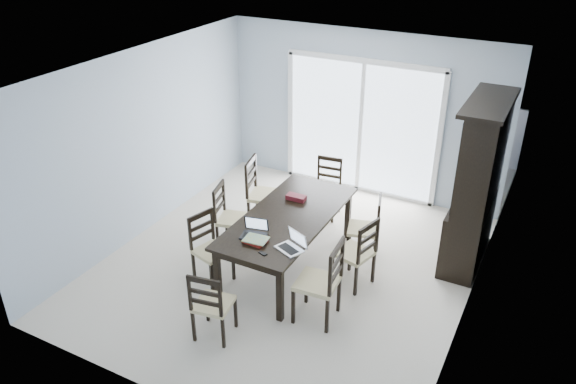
# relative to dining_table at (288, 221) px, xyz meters

# --- Properties ---
(floor) EXTENTS (5.00, 5.00, 0.00)m
(floor) POSITION_rel_dining_table_xyz_m (0.00, 0.00, -0.67)
(floor) COLOR beige
(floor) RESTS_ON ground
(ceiling) EXTENTS (5.00, 5.00, 0.00)m
(ceiling) POSITION_rel_dining_table_xyz_m (0.00, 0.00, 1.93)
(ceiling) COLOR white
(ceiling) RESTS_ON back_wall
(back_wall) EXTENTS (4.50, 0.02, 2.60)m
(back_wall) POSITION_rel_dining_table_xyz_m (0.00, 2.50, 0.63)
(back_wall) COLOR #A3B3C3
(back_wall) RESTS_ON floor
(wall_left) EXTENTS (0.02, 5.00, 2.60)m
(wall_left) POSITION_rel_dining_table_xyz_m (-2.25, 0.00, 0.63)
(wall_left) COLOR #A3B3C3
(wall_left) RESTS_ON floor
(wall_right) EXTENTS (0.02, 5.00, 2.60)m
(wall_right) POSITION_rel_dining_table_xyz_m (2.25, 0.00, 0.63)
(wall_right) COLOR #A3B3C3
(wall_right) RESTS_ON floor
(balcony) EXTENTS (4.50, 2.00, 0.10)m
(balcony) POSITION_rel_dining_table_xyz_m (0.00, 3.50, -0.72)
(balcony) COLOR gray
(balcony) RESTS_ON ground
(railing) EXTENTS (4.50, 0.06, 1.10)m
(railing) POSITION_rel_dining_table_xyz_m (0.00, 4.50, -0.12)
(railing) COLOR #99999E
(railing) RESTS_ON balcony
(dining_table) EXTENTS (1.00, 2.20, 0.75)m
(dining_table) POSITION_rel_dining_table_xyz_m (0.00, 0.00, 0.00)
(dining_table) COLOR black
(dining_table) RESTS_ON floor
(china_hutch) EXTENTS (0.50, 1.38, 2.20)m
(china_hutch) POSITION_rel_dining_table_xyz_m (2.02, 1.25, 0.40)
(china_hutch) COLOR black
(china_hutch) RESTS_ON floor
(sliding_door) EXTENTS (2.52, 0.05, 2.18)m
(sliding_door) POSITION_rel_dining_table_xyz_m (0.00, 2.48, 0.41)
(sliding_door) COLOR silver
(sliding_door) RESTS_ON floor
(chair_left_near) EXTENTS (0.49, 0.48, 1.03)m
(chair_left_near) POSITION_rel_dining_table_xyz_m (-0.77, -0.69, -0.13)
(chair_left_near) COLOR black
(chair_left_near) RESTS_ON floor
(chair_left_mid) EXTENTS (0.50, 0.49, 1.07)m
(chair_left_mid) POSITION_rel_dining_table_xyz_m (-0.94, 0.03, -0.11)
(chair_left_mid) COLOR black
(chair_left_mid) RESTS_ON floor
(chair_left_far) EXTENTS (0.55, 0.54, 1.19)m
(chair_left_far) POSITION_rel_dining_table_xyz_m (-0.86, 0.75, -0.04)
(chair_left_far) COLOR black
(chair_left_far) RESTS_ON floor
(chair_right_near) EXTENTS (0.49, 0.48, 1.18)m
(chair_right_near) POSITION_rel_dining_table_xyz_m (0.86, -0.76, -0.05)
(chair_right_near) COLOR black
(chair_right_near) RESTS_ON floor
(chair_right_mid) EXTENTS (0.51, 0.50, 1.07)m
(chair_right_mid) POSITION_rel_dining_table_xyz_m (0.97, 0.02, -0.10)
(chair_right_mid) COLOR black
(chair_right_mid) RESTS_ON floor
(chair_right_far) EXTENTS (0.49, 0.48, 1.03)m
(chair_right_far) POSITION_rel_dining_table_xyz_m (0.86, 0.67, -0.13)
(chair_right_far) COLOR black
(chair_right_far) RESTS_ON floor
(chair_end_near) EXTENTS (0.44, 0.45, 1.02)m
(chair_end_near) POSITION_rel_dining_table_xyz_m (-0.09, -1.62, -0.13)
(chair_end_near) COLOR black
(chair_end_near) RESTS_ON floor
(chair_end_far) EXTENTS (0.43, 0.44, 1.03)m
(chair_end_far) POSITION_rel_dining_table_xyz_m (-0.13, 1.52, -0.13)
(chair_end_far) COLOR black
(chair_end_far) RESTS_ON floor
(laptop_dark) EXTENTS (0.33, 0.27, 0.20)m
(laptop_dark) POSITION_rel_dining_table_xyz_m (-0.13, -0.63, 0.13)
(laptop_dark) COLOR black
(laptop_dark) RESTS_ON dining_table
(laptop_silver) EXTENTS (0.36, 0.32, 0.21)m
(laptop_silver) POSITION_rel_dining_table_xyz_m (0.37, -0.68, 0.13)
(laptop_silver) COLOR silver
(laptop_silver) RESTS_ON dining_table
(book_stack) EXTENTS (0.29, 0.23, 0.05)m
(book_stack) POSITION_rel_dining_table_xyz_m (-0.06, -0.71, 0.10)
(book_stack) COLOR maroon
(book_stack) RESTS_ON dining_table
(cell_phone) EXTENTS (0.11, 0.08, 0.01)m
(cell_phone) POSITION_rel_dining_table_xyz_m (0.14, -0.89, 0.08)
(cell_phone) COLOR black
(cell_phone) RESTS_ON dining_table
(game_box) EXTENTS (0.26, 0.14, 0.06)m
(game_box) POSITION_rel_dining_table_xyz_m (-0.10, 0.42, 0.11)
(game_box) COLOR #531020
(game_box) RESTS_ON dining_table
(hot_tub) EXTENTS (1.88, 1.73, 0.86)m
(hot_tub) POSITION_rel_dining_table_xyz_m (-0.26, 3.63, -0.24)
(hot_tub) COLOR maroon
(hot_tub) RESTS_ON balcony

